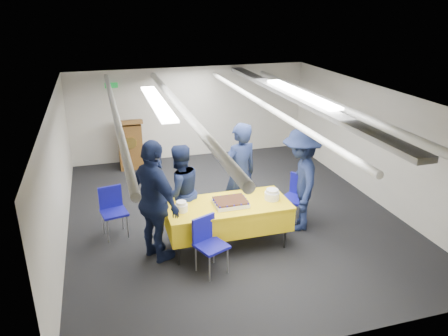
{
  "coord_description": "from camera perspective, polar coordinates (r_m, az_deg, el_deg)",
  "views": [
    {
      "loc": [
        -2.24,
        -7.15,
        3.9
      ],
      "look_at": [
        -0.2,
        -0.2,
        1.05
      ],
      "focal_mm": 35.0,
      "sensor_mm": 36.0,
      "label": 1
    }
  ],
  "objects": [
    {
      "name": "ground",
      "position": [
        8.45,
        0.94,
        -6.02
      ],
      "size": [
        7.0,
        7.0,
        0.0
      ],
      "primitive_type": "plane",
      "color": "black",
      "rests_on": "ground"
    },
    {
      "name": "sailor_a",
      "position": [
        7.73,
        2.06,
        -0.91
      ],
      "size": [
        0.8,
        0.64,
        1.92
      ],
      "primitive_type": "imported",
      "rotation": [
        0.0,
        0.0,
        3.44
      ],
      "color": "black",
      "rests_on": "ground"
    },
    {
      "name": "sailor_d",
      "position": [
        7.72,
        9.96,
        -1.53
      ],
      "size": [
        1.0,
        1.34,
        1.85
      ],
      "primitive_type": "imported",
      "rotation": [
        0.0,
        0.0,
        -1.86
      ],
      "color": "black",
      "rests_on": "ground"
    },
    {
      "name": "sailor_c",
      "position": [
        6.75,
        -9.02,
        -4.4
      ],
      "size": [
        0.94,
        1.25,
        1.97
      ],
      "primitive_type": "imported",
      "rotation": [
        0.0,
        0.0,
        2.02
      ],
      "color": "black",
      "rests_on": "ground"
    },
    {
      "name": "sheet_cake",
      "position": [
        7.04,
        0.86,
        -4.5
      ],
      "size": [
        0.54,
        0.42,
        0.09
      ],
      "color": "white",
      "rests_on": "serving_table"
    },
    {
      "name": "chair_left",
      "position": [
        7.79,
        -14.36,
        -4.87
      ],
      "size": [
        0.49,
        0.49,
        0.87
      ],
      "color": "gray",
      "rests_on": "ground"
    },
    {
      "name": "podium",
      "position": [
        10.73,
        -12.15,
        3.15
      ],
      "size": [
        0.62,
        0.53,
        1.25
      ],
      "color": "brown",
      "rests_on": "ground"
    },
    {
      "name": "chair_right",
      "position": [
        8.16,
        9.46,
        -3.24
      ],
      "size": [
        0.59,
        0.59,
        0.87
      ],
      "color": "gray",
      "rests_on": "ground"
    },
    {
      "name": "plate_stack_left",
      "position": [
        6.86,
        -5.58,
        -5.06
      ],
      "size": [
        0.19,
        0.19,
        0.16
      ],
      "color": "white",
      "rests_on": "serving_table"
    },
    {
      "name": "plate_stack_right",
      "position": [
        7.26,
        6.3,
        -3.49
      ],
      "size": [
        0.25,
        0.25,
        0.18
      ],
      "color": "white",
      "rests_on": "serving_table"
    },
    {
      "name": "room_shell",
      "position": [
        8.18,
        0.79,
        6.69
      ],
      "size": [
        6.0,
        7.0,
        2.3
      ],
      "color": "beige",
      "rests_on": "ground"
    },
    {
      "name": "sailor_b",
      "position": [
        7.38,
        -5.82,
        -3.15
      ],
      "size": [
        0.96,
        0.84,
        1.67
      ],
      "primitive_type": "imported",
      "rotation": [
        0.0,
        0.0,
        3.43
      ],
      "color": "black",
      "rests_on": "ground"
    },
    {
      "name": "serving_table",
      "position": [
        7.2,
        0.46,
        -6.18
      ],
      "size": [
        2.02,
        0.94,
        0.77
      ],
      "color": "black",
      "rests_on": "ground"
    },
    {
      "name": "chair_near",
      "position": [
        6.6,
        -2.11,
        -9.25
      ],
      "size": [
        0.55,
        0.55,
        0.87
      ],
      "color": "gray",
      "rests_on": "ground"
    }
  ]
}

